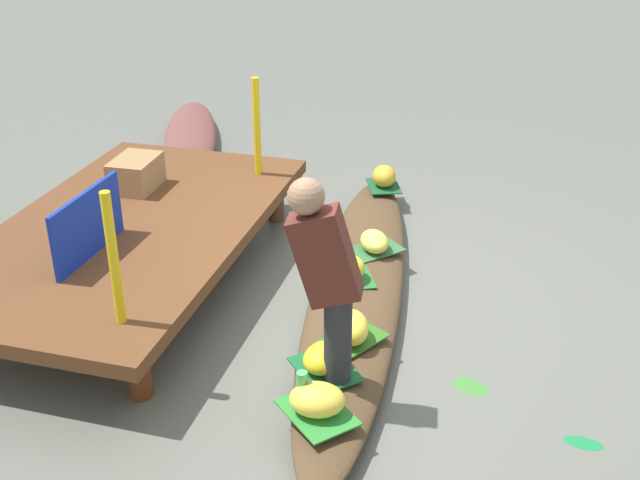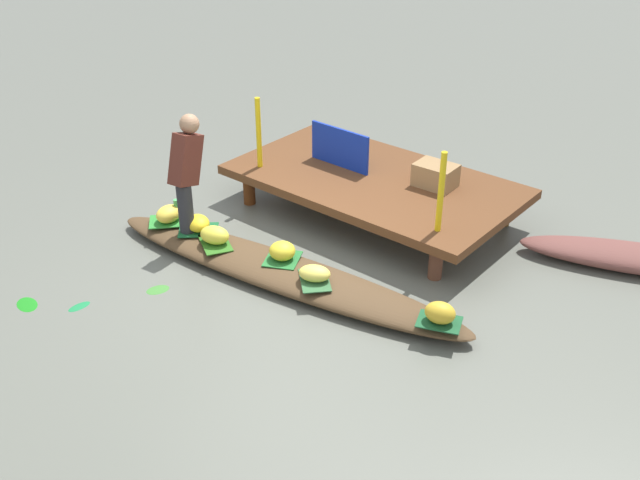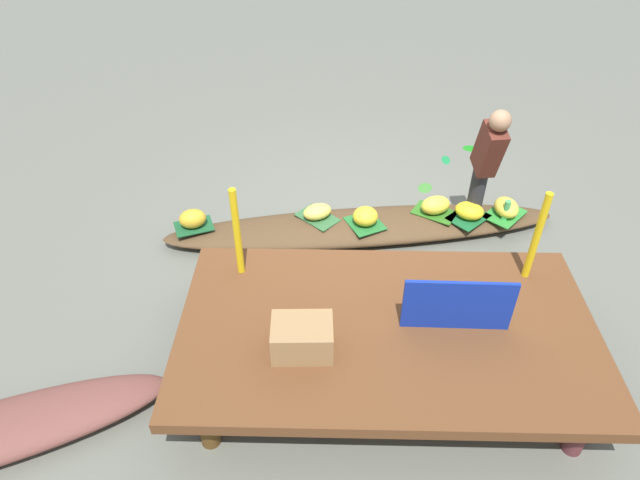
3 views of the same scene
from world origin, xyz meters
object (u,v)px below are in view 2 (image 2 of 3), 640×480
at_px(banana_bunch_3, 198,223).
at_px(vendor_person, 186,168).
at_px(produce_crate, 435,175).
at_px(banana_bunch_1, 215,235).
at_px(banana_bunch_0, 169,214).
at_px(market_banner, 340,147).
at_px(water_bottle, 177,209).
at_px(banana_bunch_5, 440,313).
at_px(banana_bunch_4, 282,251).
at_px(banana_bunch_2, 315,273).
at_px(vendor_boat, 280,271).

distance_m(banana_bunch_3, vendor_person, 0.62).
height_order(vendor_person, produce_crate, vendor_person).
bearing_deg(banana_bunch_1, banana_bunch_0, 178.83).
xyz_separation_m(banana_bunch_1, market_banner, (0.15, 1.86, 0.40)).
bearing_deg(water_bottle, produce_crate, 45.14).
relative_size(banana_bunch_5, market_banner, 0.33).
xyz_separation_m(banana_bunch_5, market_banner, (-2.34, 1.56, 0.40)).
xyz_separation_m(banana_bunch_4, market_banner, (-0.59, 1.65, 0.40)).
bearing_deg(market_banner, vendor_person, -106.21).
relative_size(banana_bunch_1, banana_bunch_4, 1.20).
relative_size(banana_bunch_3, banana_bunch_4, 1.13).
height_order(banana_bunch_2, market_banner, market_banner).
height_order(banana_bunch_2, banana_bunch_5, banana_bunch_5).
relative_size(banana_bunch_1, vendor_person, 0.25).
bearing_deg(market_banner, banana_bunch_2, -57.17).
xyz_separation_m(banana_bunch_0, produce_crate, (2.02, 2.09, 0.31)).
height_order(vendor_boat, banana_bunch_5, banana_bunch_5).
relative_size(banana_bunch_2, water_bottle, 1.30).
distance_m(banana_bunch_2, water_bottle, 1.93).
relative_size(vendor_boat, market_banner, 5.02).
bearing_deg(water_bottle, vendor_person, -10.60).
bearing_deg(produce_crate, banana_bunch_4, -106.09).
bearing_deg(vendor_boat, banana_bunch_1, -177.20).
bearing_deg(market_banner, banana_bunch_5, -32.84).
xyz_separation_m(banana_bunch_0, banana_bunch_4, (1.47, 0.19, 0.00)).
xyz_separation_m(banana_bunch_5, produce_crate, (-1.20, 1.81, 0.30)).
height_order(banana_bunch_3, market_banner, market_banner).
distance_m(banana_bunch_0, banana_bunch_3, 0.40).
bearing_deg(vendor_boat, water_bottle, 173.71).
distance_m(banana_bunch_3, banana_bunch_5, 2.83).
bearing_deg(banana_bunch_0, vendor_person, 7.00).
relative_size(banana_bunch_1, banana_bunch_3, 1.06).
bearing_deg(vendor_boat, banana_bunch_3, 175.71).
height_order(banana_bunch_2, banana_bunch_3, banana_bunch_3).
bearing_deg(vendor_boat, market_banner, 102.31).
bearing_deg(banana_bunch_2, vendor_boat, 177.58).
bearing_deg(banana_bunch_2, banana_bunch_1, -174.55).
distance_m(banana_bunch_5, vendor_person, 2.97).
height_order(banana_bunch_1, market_banner, market_banner).
relative_size(banana_bunch_3, produce_crate, 0.67).
height_order(banana_bunch_5, water_bottle, water_bottle).
distance_m(vendor_boat, banana_bunch_5, 1.74).
relative_size(banana_bunch_1, produce_crate, 0.71).
bearing_deg(banana_bunch_5, water_bottle, -176.65).
relative_size(banana_bunch_2, produce_crate, 0.69).
bearing_deg(banana_bunch_0, banana_bunch_2, 2.99).
bearing_deg(banana_bunch_1, market_banner, 85.54).
relative_size(banana_bunch_0, water_bottle, 1.32).
relative_size(water_bottle, produce_crate, 0.53).
relative_size(banana_bunch_3, banana_bunch_5, 1.09).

